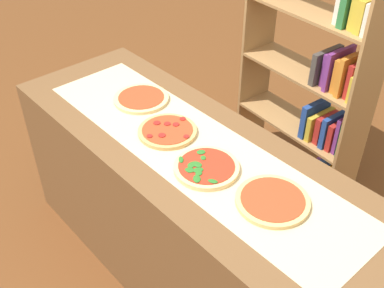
{
  "coord_description": "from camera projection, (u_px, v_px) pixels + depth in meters",
  "views": [
    {
      "loc": [
        1.29,
        -1.14,
        2.24
      ],
      "look_at": [
        0.0,
        0.0,
        0.93
      ],
      "focal_mm": 43.82,
      "sensor_mm": 36.0,
      "label": 1
    }
  ],
  "objects": [
    {
      "name": "ground_plane",
      "position": [
        192.0,
        270.0,
        2.73
      ],
      "size": [
        12.0,
        12.0,
        0.0
      ],
      "primitive_type": "plane",
      "color": "brown"
    },
    {
      "name": "counter",
      "position": [
        192.0,
        216.0,
        2.45
      ],
      "size": [
        2.17,
        0.73,
        0.91
      ],
      "primitive_type": "cube",
      "color": "brown",
      "rests_on": "ground_plane"
    },
    {
      "name": "parchment_paper",
      "position": [
        192.0,
        147.0,
        2.18
      ],
      "size": [
        1.81,
        0.47,
        0.0
      ],
      "primitive_type": "cube",
      "color": "beige",
      "rests_on": "counter"
    },
    {
      "name": "pizza_plain_0",
      "position": [
        141.0,
        98.0,
        2.5
      ],
      "size": [
        0.29,
        0.29,
        0.02
      ],
      "color": "#E5C17F",
      "rests_on": "parchment_paper"
    },
    {
      "name": "pizza_pepperoni_1",
      "position": [
        167.0,
        131.0,
        2.26
      ],
      "size": [
        0.29,
        0.29,
        0.03
      ],
      "color": "tan",
      "rests_on": "parchment_paper"
    },
    {
      "name": "pizza_spinach_2",
      "position": [
        206.0,
        168.0,
        2.04
      ],
      "size": [
        0.29,
        0.29,
        0.03
      ],
      "color": "#E5C17F",
      "rests_on": "parchment_paper"
    },
    {
      "name": "pizza_plain_3",
      "position": [
        272.0,
        201.0,
        1.88
      ],
      "size": [
        0.3,
        0.3,
        0.02
      ],
      "color": "#DBB26B",
      "rests_on": "parchment_paper"
    },
    {
      "name": "bookshelf",
      "position": [
        320.0,
        87.0,
        2.9
      ],
      "size": [
        0.92,
        0.36,
        1.61
      ],
      "color": "#A87A47",
      "rests_on": "ground_plane"
    }
  ]
}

